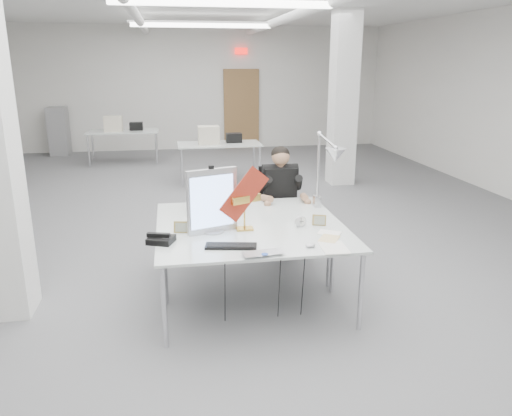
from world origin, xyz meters
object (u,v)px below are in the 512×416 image
(seated_person, at_px, (280,183))
(monitor, at_px, (212,201))
(architect_lamp, at_px, (325,173))
(beige_monitor, at_px, (216,194))
(bankers_lamp, at_px, (244,211))
(office_chair, at_px, (279,212))
(desk_main, at_px, (258,241))
(laptop, at_px, (265,256))
(desk_phone, at_px, (161,240))

(seated_person, bearing_deg, monitor, -124.35)
(seated_person, relative_size, architect_lamp, 1.03)
(monitor, height_order, beige_monitor, monitor)
(beige_monitor, bearing_deg, bankers_lamp, -81.73)
(seated_person, bearing_deg, architect_lamp, -67.00)
(office_chair, bearing_deg, desk_main, -106.26)
(laptop, bearing_deg, seated_person, 66.62)
(seated_person, relative_size, bankers_lamp, 2.44)
(bankers_lamp, relative_size, architect_lamp, 0.42)
(bankers_lamp, height_order, architect_lamp, architect_lamp)
(desk_main, xyz_separation_m, office_chair, (0.53, 1.53, -0.21))
(seated_person, xyz_separation_m, bankers_lamp, (-0.60, -1.18, 0.04))
(laptop, xyz_separation_m, beige_monitor, (-0.26, 1.41, 0.16))
(monitor, height_order, desk_phone, monitor)
(bankers_lamp, bearing_deg, beige_monitor, 82.01)
(monitor, xyz_separation_m, desk_phone, (-0.47, -0.21, -0.27))
(office_chair, relative_size, seated_person, 1.20)
(office_chair, bearing_deg, beige_monitor, -143.47)
(monitor, xyz_separation_m, beige_monitor, (0.10, 0.71, -0.13))
(office_chair, relative_size, bankers_lamp, 2.93)
(desk_main, distance_m, desk_phone, 0.85)
(office_chair, relative_size, beige_monitor, 2.92)
(monitor, distance_m, laptop, 0.84)
(office_chair, height_order, architect_lamp, architect_lamp)
(office_chair, height_order, beige_monitor, beige_monitor)
(beige_monitor, bearing_deg, laptop, -87.68)
(desk_main, xyz_separation_m, laptop, (-0.02, -0.42, 0.03))
(monitor, bearing_deg, beige_monitor, 63.47)
(bankers_lamp, bearing_deg, desk_main, -100.34)
(office_chair, distance_m, architect_lamp, 1.10)
(architect_lamp, bearing_deg, monitor, 179.04)
(beige_monitor, bearing_deg, desk_main, -82.44)
(desk_main, xyz_separation_m, beige_monitor, (-0.28, 0.99, 0.19))
(bankers_lamp, bearing_deg, desk_phone, 171.74)
(monitor, distance_m, architect_lamp, 1.27)
(seated_person, bearing_deg, bankers_lamp, -114.34)
(architect_lamp, bearing_deg, desk_phone, -179.47)
(office_chair, height_order, bankers_lamp, bankers_lamp)
(monitor, bearing_deg, desk_phone, -174.90)
(desk_main, height_order, desk_phone, desk_phone)
(desk_main, relative_size, office_chair, 1.68)
(desk_main, bearing_deg, office_chair, 71.02)
(beige_monitor, bearing_deg, monitor, -106.07)
(beige_monitor, height_order, architect_lamp, architect_lamp)
(office_chair, xyz_separation_m, bankers_lamp, (-0.60, -1.23, 0.40))
(desk_phone, height_order, architect_lamp, architect_lamp)
(laptop, bearing_deg, office_chair, 67.01)
(beige_monitor, xyz_separation_m, architect_lamp, (1.10, -0.30, 0.26))
(desk_main, height_order, architect_lamp, architect_lamp)
(architect_lamp, bearing_deg, beige_monitor, 145.03)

